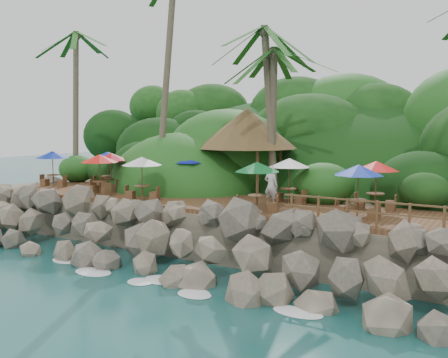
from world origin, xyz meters
The scene contains 12 objects.
ground centered at (0.00, 0.00, 0.00)m, with size 140.00×140.00×0.00m, color #19514F.
land_base centered at (0.00, 16.00, 1.05)m, with size 32.00×25.20×2.10m, color gray.
jungle_hill centered at (0.00, 23.50, 0.00)m, with size 44.80×28.00×15.40m, color #143811.
seawall centered at (0.00, 2.00, 1.15)m, with size 29.00×4.00×2.30m, color gray, non-canonical shape.
terrace centered at (0.00, 6.00, 2.20)m, with size 26.00×5.00×0.20m, color brown.
jungle_foliage centered at (0.00, 15.00, 0.00)m, with size 44.00×16.00×12.00m, color #143811, non-canonical shape.
foam_line centered at (0.00, 0.30, 0.03)m, with size 25.20×0.80×0.06m.
palms centered at (1.50, 8.76, 11.43)m, with size 33.39×6.83×13.70m.
palapa centered at (-0.80, 9.72, 5.79)m, with size 5.54×5.54×4.60m.
dining_clusters centered at (-1.45, 5.96, 4.07)m, with size 25.56×5.16×2.13m.
railing centered at (7.27, 3.65, 2.91)m, with size 6.10×0.10×1.00m.
waiter centered at (2.38, 6.22, 3.21)m, with size 0.67×0.44×1.82m, color silver.
Camera 1 is at (12.04, -13.85, 5.98)m, focal length 39.14 mm.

